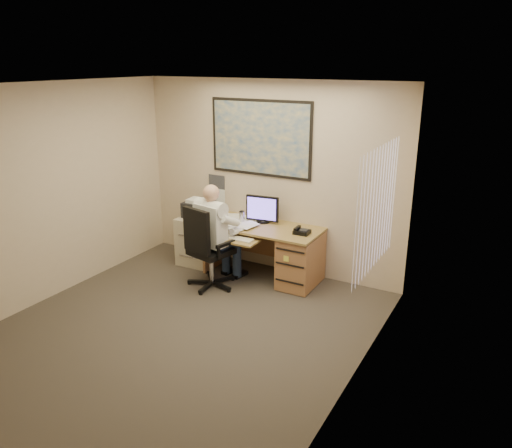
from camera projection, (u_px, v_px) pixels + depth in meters
The scene contains 8 objects.
room_shell at pixel (169, 220), 5.19m from camera, with size 4.00×4.50×2.70m.
desk at pixel (285, 250), 6.85m from camera, with size 1.60×0.97×1.13m.
world_map at pixel (260, 138), 6.93m from camera, with size 1.56×0.03×1.06m, color #1E4C93.
wall_calendar at pixel (217, 189), 7.54m from camera, with size 0.28×0.01×0.42m, color white.
window_blinds at pixel (378, 209), 4.89m from camera, with size 0.06×1.40×1.30m, color beige, non-canonical shape.
filing_cabinet at pixel (200, 235), 7.51m from camera, with size 0.54×0.63×0.99m.
office_chair at pixel (210, 264), 6.68m from camera, with size 0.81×0.81×1.14m.
person at pixel (212, 236), 6.64m from camera, with size 0.58×0.83×1.41m, color white, non-canonical shape.
Camera 1 is at (3.19, -3.88, 2.95)m, focal length 35.00 mm.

